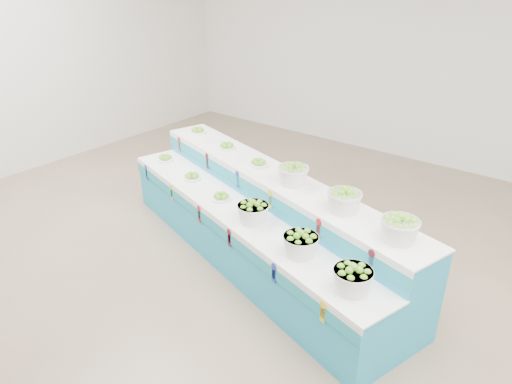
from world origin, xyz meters
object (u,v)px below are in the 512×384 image
display_stand (256,220)px  plate_upper_mid (227,145)px  basket_lower_left (253,212)px  basket_upper_right (399,228)px

display_stand → plate_upper_mid: plate_upper_mid is taller
basket_lower_left → display_stand: bearing=123.8°
plate_upper_mid → basket_upper_right: 2.80m
basket_lower_left → plate_upper_mid: size_ratio=1.47×
display_stand → basket_lower_left: 0.53m
basket_lower_left → plate_upper_mid: (-1.15, 0.90, 0.22)m
display_stand → plate_upper_mid: bearing=165.5°
display_stand → basket_upper_right: size_ratio=12.75×
basket_upper_right → display_stand: bearing=172.1°
plate_upper_mid → basket_upper_right: basket_upper_right is taller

